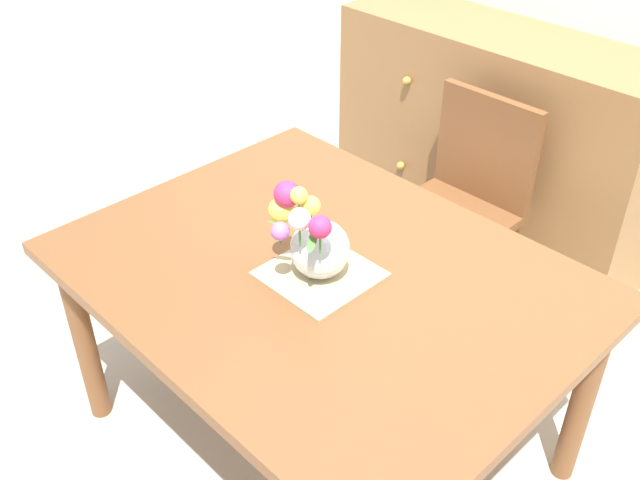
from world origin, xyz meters
TOP-DOWN VIEW (x-y plane):
  - ground_plane at (0.00, 0.00)m, footprint 12.00×12.00m
  - dining_table at (0.00, 0.00)m, footprint 1.43×1.10m
  - chair_far at (-0.14, 0.89)m, footprint 0.42×0.42m
  - dresser at (-0.32, 1.33)m, footprint 1.40×0.47m
  - placemat at (0.01, -0.02)m, footprint 0.28×0.28m
  - flower_vase at (0.00, -0.04)m, footprint 0.25×0.22m

SIDE VIEW (x-z plane):
  - ground_plane at x=0.00m, z-range 0.00..0.00m
  - dresser at x=-0.32m, z-range 0.00..1.00m
  - chair_far at x=-0.14m, z-range 0.07..0.97m
  - dining_table at x=0.00m, z-range 0.28..1.01m
  - placemat at x=0.01m, z-range 0.73..0.73m
  - flower_vase at x=0.00m, z-range 0.72..0.98m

